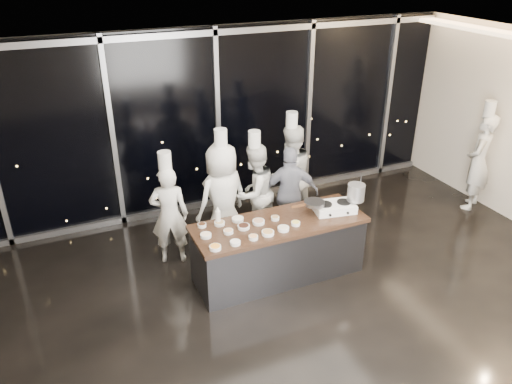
% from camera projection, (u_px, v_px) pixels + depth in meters
% --- Properties ---
extents(ground, '(9.00, 9.00, 0.00)m').
position_uv_depth(ground, '(307.00, 312.00, 6.61)').
color(ground, black).
rests_on(ground, ground).
extents(room_shell, '(9.02, 7.02, 3.21)m').
position_uv_depth(room_shell, '(330.00, 152.00, 5.67)').
color(room_shell, beige).
rests_on(room_shell, ground).
extents(window_wall, '(8.90, 0.11, 3.20)m').
position_uv_depth(window_wall, '(217.00, 121.00, 8.72)').
color(window_wall, black).
rests_on(window_wall, ground).
extents(demo_counter, '(2.46, 0.86, 0.90)m').
position_uv_depth(demo_counter, '(279.00, 249.00, 7.15)').
color(demo_counter, '#39393E').
rests_on(demo_counter, ground).
extents(stove, '(0.63, 0.45, 0.14)m').
position_uv_depth(stove, '(334.00, 207.00, 7.20)').
color(stove, white).
rests_on(stove, demo_counter).
extents(frying_pan, '(0.53, 0.34, 0.05)m').
position_uv_depth(frying_pan, '(314.00, 203.00, 7.10)').
color(frying_pan, slate).
rests_on(frying_pan, stove).
extents(stock_pot, '(0.29, 0.29, 0.25)m').
position_uv_depth(stock_pot, '(356.00, 192.00, 7.18)').
color(stock_pot, '#ADADAF').
rests_on(stock_pot, stove).
extents(prep_bowls, '(1.37, 0.74, 0.05)m').
position_uv_depth(prep_bowls, '(245.00, 229.00, 6.72)').
color(prep_bowls, white).
rests_on(prep_bowls, demo_counter).
extents(squeeze_bottle, '(0.07, 0.07, 0.27)m').
position_uv_depth(squeeze_bottle, '(218.00, 216.00, 6.84)').
color(squeeze_bottle, silver).
rests_on(squeeze_bottle, demo_counter).
extents(chef_far_left, '(0.65, 0.52, 1.78)m').
position_uv_depth(chef_far_left, '(169.00, 214.00, 7.36)').
color(chef_far_left, silver).
rests_on(chef_far_left, ground).
extents(chef_left, '(0.98, 0.78, 1.99)m').
position_uv_depth(chef_left, '(223.00, 197.00, 7.64)').
color(chef_left, silver).
rests_on(chef_left, ground).
extents(chef_center, '(0.97, 0.88, 1.84)m').
position_uv_depth(chef_center, '(254.00, 192.00, 7.97)').
color(chef_center, silver).
rests_on(chef_center, ground).
extents(guest, '(1.00, 0.65, 1.57)m').
position_uv_depth(guest, '(290.00, 194.00, 7.98)').
color(guest, '#131A35').
rests_on(guest, ground).
extents(chef_right, '(0.99, 0.85, 1.99)m').
position_uv_depth(chef_right, '(290.00, 175.00, 8.38)').
color(chef_right, silver).
rests_on(chef_right, ground).
extents(chef_side, '(0.77, 0.70, 2.01)m').
position_uv_depth(chef_side, '(479.00, 161.00, 8.88)').
color(chef_side, silver).
rests_on(chef_side, ground).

